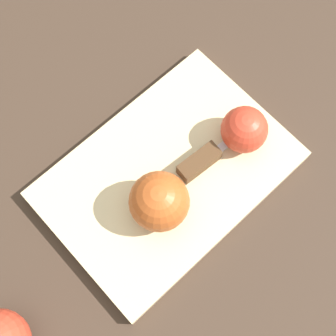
# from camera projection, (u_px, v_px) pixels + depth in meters

# --- Properties ---
(ground_plane) EXTENTS (4.00, 4.00, 0.00)m
(ground_plane) POSITION_uv_depth(u_px,v_px,m) (168.00, 178.00, 0.67)
(ground_plane) COLOR #38281E
(cutting_board) EXTENTS (0.36, 0.26, 0.02)m
(cutting_board) POSITION_uv_depth(u_px,v_px,m) (168.00, 175.00, 0.66)
(cutting_board) COLOR #D1B789
(cutting_board) RESTS_ON ground_plane
(apple_half_left) EXTENTS (0.08, 0.08, 0.08)m
(apple_half_left) POSITION_uv_depth(u_px,v_px,m) (159.00, 202.00, 0.59)
(apple_half_left) COLOR #AD4C1E
(apple_half_left) RESTS_ON cutting_board
(apple_half_right) EXTENTS (0.06, 0.06, 0.06)m
(apple_half_right) POSITION_uv_depth(u_px,v_px,m) (244.00, 130.00, 0.63)
(apple_half_right) COLOR red
(apple_half_right) RESTS_ON cutting_board
(knife) EXTENTS (0.14, 0.04, 0.02)m
(knife) POSITION_uv_depth(u_px,v_px,m) (202.00, 160.00, 0.64)
(knife) COLOR silver
(knife) RESTS_ON cutting_board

